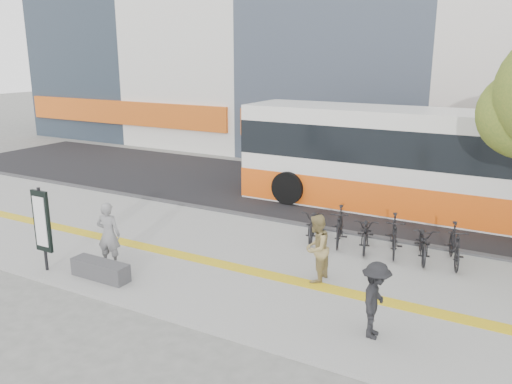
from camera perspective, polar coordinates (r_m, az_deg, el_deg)
The scene contains 12 objects.
ground at distance 13.01m, azimuth -4.49°, elevation -10.10°, with size 120.00×120.00×0.00m, color #60605C.
sidewalk at distance 14.15m, azimuth -1.11°, elevation -7.73°, with size 40.00×7.00×0.08m, color slate.
tactile_strip at distance 13.74m, azimuth -2.17°, elevation -8.25°, with size 40.00×0.45×0.01m, color yellow.
street at distance 20.63m, azimuth 9.45°, elevation -0.60°, with size 40.00×8.00×0.06m, color black.
curb at distance 17.06m, azimuth 4.83°, elevation -3.64°, with size 40.00×0.25×0.14m, color #3C3B3E.
bench at distance 13.60m, azimuth -16.65°, elevation -8.15°, with size 1.60×0.45×0.45m, color #3C3B3E.
signboard at distance 14.21m, azimuth -22.39°, elevation -3.10°, with size 0.55×0.10×2.20m.
bus at distance 18.95m, azimuth 18.35°, elevation 2.76°, with size 13.38×3.17×3.56m.
bicycle_row at distance 15.08m, azimuth 13.29°, elevation -4.43°, with size 5.04×1.97×1.09m.
seated_woman at distance 14.08m, azimuth -15.83°, elevation -4.49°, with size 0.63×0.41×1.73m, color black.
pedestrian_tan at distance 12.77m, azimuth 6.61°, elevation -6.15°, with size 0.82×0.64×1.68m, color #93804D.
pedestrian_dark at distance 10.58m, azimuth 12.94°, elevation -11.46°, with size 1.01×0.58×1.56m, color black.
Camera 1 is at (6.60, -9.76, 5.51)m, focal length 36.55 mm.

